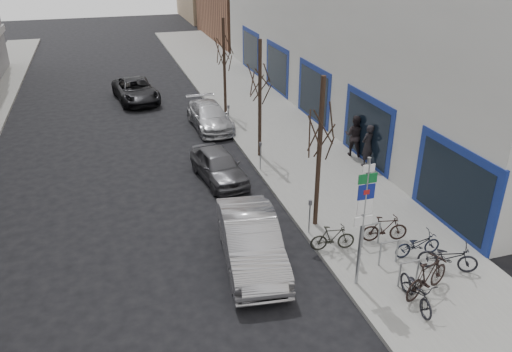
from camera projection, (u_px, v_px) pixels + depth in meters
ground at (280, 303)px, 14.17m from camera, size 120.00×120.00×0.00m
sidewalk_east at (297, 152)px, 23.95m from camera, size 5.00×70.00×0.15m
commercial_building at (455, 17)px, 30.35m from camera, size 20.00×32.00×10.00m
highway_sign_pole at (363, 216)px, 13.74m from camera, size 0.55×0.10×4.20m
bike_rack at (389, 250)px, 15.42m from camera, size 0.66×2.26×0.83m
tree_near at (321, 118)px, 16.10m from camera, size 1.80×1.80×5.50m
tree_mid at (260, 72)px, 21.70m from camera, size 1.80×1.80×5.50m
tree_far at (224, 44)px, 27.29m from camera, size 1.80×1.80×5.50m
meter_front at (310, 213)px, 16.93m from camera, size 0.10×0.08×1.27m
meter_mid at (260, 153)px, 21.66m from camera, size 0.10×0.08×1.27m
meter_back at (229, 114)px, 26.40m from camera, size 0.10×0.08×1.27m
bike_near_left at (417, 289)px, 13.67m from camera, size 0.70×1.79×1.07m
bike_near_right at (427, 277)px, 14.08m from camera, size 1.98×1.21×1.16m
bike_mid_curb at (418, 242)px, 15.83m from camera, size 1.59×0.52×0.96m
bike_mid_inner at (333, 237)px, 16.14m from camera, size 1.55×0.68×0.91m
bike_far_curb at (449, 255)px, 15.12m from camera, size 1.80×1.35×1.08m
bike_far_inner at (385, 228)px, 16.61m from camera, size 1.64×0.78×0.96m
parked_car_front at (251, 241)px, 15.61m from camera, size 2.26×5.00×1.59m
parked_car_mid at (219, 165)px, 21.09m from camera, size 2.07×4.09×1.34m
parked_car_back at (210, 116)px, 26.91m from camera, size 2.01×4.63×1.33m
lane_car at (136, 90)px, 31.38m from camera, size 2.89×5.22×1.38m
pedestrian_near at (368, 145)px, 21.97m from camera, size 0.81×0.67×1.90m
pedestrian_far at (355, 135)px, 23.02m from camera, size 0.86×0.85×1.95m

